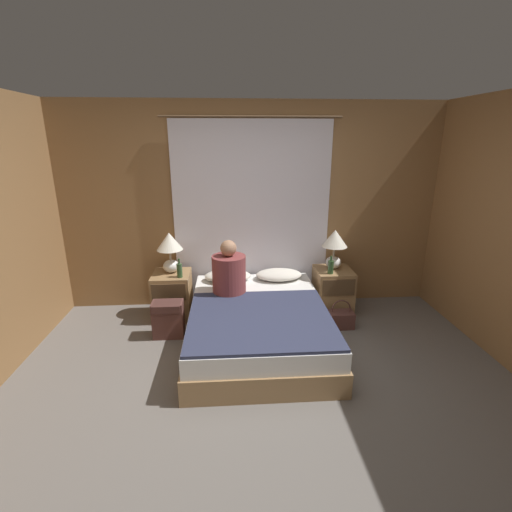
{
  "coord_description": "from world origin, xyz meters",
  "views": [
    {
      "loc": [
        -0.26,
        -2.54,
        2.07
      ],
      "look_at": [
        0.0,
        1.21,
        0.87
      ],
      "focal_mm": 26.0,
      "sensor_mm": 36.0,
      "label": 1
    }
  ],
  "objects_px": {
    "lamp_left": "(170,247)",
    "pillow_right": "(279,275)",
    "pillow_left": "(228,276)",
    "beer_bottle_on_right_stand": "(331,267)",
    "nightstand_right": "(333,291)",
    "nightstand_left": "(172,295)",
    "beer_bottle_on_left_stand": "(180,270)",
    "handbag_on_floor": "(340,319)",
    "bed": "(258,325)",
    "person_left_in_bed": "(229,273)",
    "lamp_right": "(335,244)",
    "backpack_on_floor": "(168,317)"
  },
  "relations": [
    {
      "from": "lamp_right",
      "to": "beer_bottle_on_left_stand",
      "type": "height_order",
      "value": "lamp_right"
    },
    {
      "from": "lamp_right",
      "to": "backpack_on_floor",
      "type": "height_order",
      "value": "lamp_right"
    },
    {
      "from": "person_left_in_bed",
      "to": "handbag_on_floor",
      "type": "distance_m",
      "value": 1.38
    },
    {
      "from": "nightstand_right",
      "to": "pillow_left",
      "type": "height_order",
      "value": "nightstand_right"
    },
    {
      "from": "lamp_left",
      "to": "beer_bottle_on_left_stand",
      "type": "bearing_deg",
      "value": -55.86
    },
    {
      "from": "person_left_in_bed",
      "to": "beer_bottle_on_right_stand",
      "type": "height_order",
      "value": "person_left_in_bed"
    },
    {
      "from": "lamp_right",
      "to": "backpack_on_floor",
      "type": "xyz_separation_m",
      "value": [
        -1.93,
        -0.53,
        -0.64
      ]
    },
    {
      "from": "beer_bottle_on_left_stand",
      "to": "beer_bottle_on_right_stand",
      "type": "bearing_deg",
      "value": 0.0
    },
    {
      "from": "bed",
      "to": "pillow_left",
      "type": "xyz_separation_m",
      "value": [
        -0.31,
        0.74,
        0.27
      ]
    },
    {
      "from": "pillow_left",
      "to": "lamp_left",
      "type": "bearing_deg",
      "value": -179.58
    },
    {
      "from": "pillow_right",
      "to": "backpack_on_floor",
      "type": "distance_m",
      "value": 1.4
    },
    {
      "from": "bed",
      "to": "person_left_in_bed",
      "type": "bearing_deg",
      "value": 129.7
    },
    {
      "from": "nightstand_left",
      "to": "bed",
      "type": "bearing_deg",
      "value": -34.95
    },
    {
      "from": "pillow_right",
      "to": "handbag_on_floor",
      "type": "xyz_separation_m",
      "value": [
        0.66,
        -0.47,
        -0.38
      ]
    },
    {
      "from": "nightstand_left",
      "to": "backpack_on_floor",
      "type": "relative_size",
      "value": 1.37
    },
    {
      "from": "person_left_in_bed",
      "to": "handbag_on_floor",
      "type": "height_order",
      "value": "person_left_in_bed"
    },
    {
      "from": "lamp_left",
      "to": "nightstand_right",
      "type": "bearing_deg",
      "value": -1.62
    },
    {
      "from": "pillow_left",
      "to": "pillow_right",
      "type": "relative_size",
      "value": 1.0
    },
    {
      "from": "pillow_left",
      "to": "beer_bottle_on_right_stand",
      "type": "relative_size",
      "value": 2.58
    },
    {
      "from": "person_left_in_bed",
      "to": "pillow_left",
      "type": "bearing_deg",
      "value": 92.78
    },
    {
      "from": "pillow_left",
      "to": "handbag_on_floor",
      "type": "relative_size",
      "value": 1.64
    },
    {
      "from": "lamp_right",
      "to": "beer_bottle_on_right_stand",
      "type": "bearing_deg",
      "value": -114.18
    },
    {
      "from": "pillow_left",
      "to": "person_left_in_bed",
      "type": "distance_m",
      "value": 0.43
    },
    {
      "from": "person_left_in_bed",
      "to": "nightstand_right",
      "type": "bearing_deg",
      "value": 14.6
    },
    {
      "from": "backpack_on_floor",
      "to": "person_left_in_bed",
      "type": "bearing_deg",
      "value": 12.39
    },
    {
      "from": "beer_bottle_on_right_stand",
      "to": "beer_bottle_on_left_stand",
      "type": "bearing_deg",
      "value": 180.0
    },
    {
      "from": "pillow_left",
      "to": "beer_bottle_on_right_stand",
      "type": "height_order",
      "value": "beer_bottle_on_right_stand"
    },
    {
      "from": "bed",
      "to": "pillow_left",
      "type": "relative_size",
      "value": 3.46
    },
    {
      "from": "bed",
      "to": "beer_bottle_on_left_stand",
      "type": "relative_size",
      "value": 8.65
    },
    {
      "from": "lamp_left",
      "to": "person_left_in_bed",
      "type": "relative_size",
      "value": 0.79
    },
    {
      "from": "pillow_right",
      "to": "beer_bottle_on_left_stand",
      "type": "height_order",
      "value": "beer_bottle_on_left_stand"
    },
    {
      "from": "beer_bottle_on_left_stand",
      "to": "beer_bottle_on_right_stand",
      "type": "distance_m",
      "value": 1.75
    },
    {
      "from": "lamp_right",
      "to": "person_left_in_bed",
      "type": "distance_m",
      "value": 1.34
    },
    {
      "from": "nightstand_right",
      "to": "beer_bottle_on_right_stand",
      "type": "height_order",
      "value": "beer_bottle_on_right_stand"
    },
    {
      "from": "nightstand_right",
      "to": "backpack_on_floor",
      "type": "distance_m",
      "value": 1.99
    },
    {
      "from": "nightstand_left",
      "to": "pillow_left",
      "type": "bearing_deg",
      "value": 5.17
    },
    {
      "from": "lamp_left",
      "to": "pillow_right",
      "type": "distance_m",
      "value": 1.34
    },
    {
      "from": "nightstand_left",
      "to": "beer_bottle_on_left_stand",
      "type": "bearing_deg",
      "value": -45.5
    },
    {
      "from": "nightstand_right",
      "to": "beer_bottle_on_right_stand",
      "type": "bearing_deg",
      "value": -123.05
    },
    {
      "from": "beer_bottle_on_left_stand",
      "to": "nightstand_right",
      "type": "bearing_deg",
      "value": 3.85
    },
    {
      "from": "nightstand_right",
      "to": "handbag_on_floor",
      "type": "height_order",
      "value": "nightstand_right"
    },
    {
      "from": "beer_bottle_on_right_stand",
      "to": "backpack_on_floor",
      "type": "relative_size",
      "value": 0.53
    },
    {
      "from": "nightstand_left",
      "to": "person_left_in_bed",
      "type": "distance_m",
      "value": 0.85
    },
    {
      "from": "lamp_left",
      "to": "backpack_on_floor",
      "type": "xyz_separation_m",
      "value": [
        0.02,
        -0.53,
        -0.64
      ]
    },
    {
      "from": "pillow_left",
      "to": "backpack_on_floor",
      "type": "distance_m",
      "value": 0.88
    },
    {
      "from": "pillow_left",
      "to": "beer_bottle_on_right_stand",
      "type": "distance_m",
      "value": 1.23
    },
    {
      "from": "bed",
      "to": "nightstand_right",
      "type": "relative_size",
      "value": 3.48
    },
    {
      "from": "person_left_in_bed",
      "to": "beer_bottle_on_left_stand",
      "type": "height_order",
      "value": "person_left_in_bed"
    },
    {
      "from": "nightstand_right",
      "to": "handbag_on_floor",
      "type": "distance_m",
      "value": 0.44
    },
    {
      "from": "backpack_on_floor",
      "to": "beer_bottle_on_left_stand",
      "type": "bearing_deg",
      "value": 73.81
    }
  ]
}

